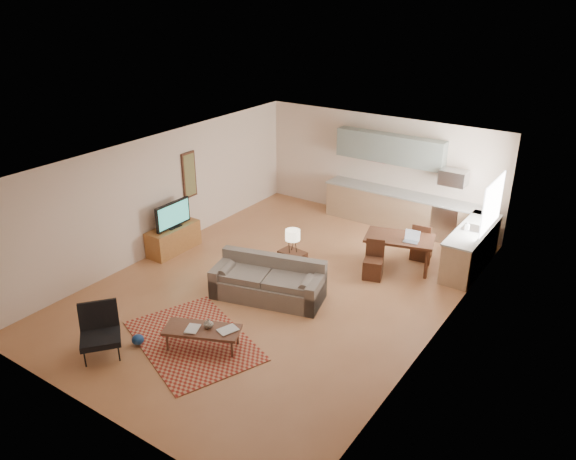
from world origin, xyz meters
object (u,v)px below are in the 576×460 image
Objects in this scene: armchair at (100,333)px; coffee_table at (203,338)px; dining_table at (398,252)px; tv_credenza at (173,239)px; sofa at (268,280)px; console_table at (293,265)px.

coffee_table is at bearing -10.63° from armchair.
dining_table is at bearing 12.64° from armchair.
tv_credenza is 5.09m from dining_table.
sofa reaches higher than console_table.
dining_table reaches higher than coffee_table.
console_table reaches higher than coffee_table.
dining_table is (1.59, 2.62, -0.03)m from sofa.
sofa is at bearing -136.83° from dining_table.
coffee_table is 1.52× the size of armchair.
sofa is 1.72× the size of tv_credenza.
armchair reaches higher than sofa.
sofa reaches higher than coffee_table.
console_table reaches higher than tv_credenza.
tv_credenza is at bearing -170.99° from dining_table.
armchair is (-1.26, -1.08, 0.23)m from coffee_table.
sofa is 1.98m from coffee_table.
console_table is (-0.09, 2.88, 0.12)m from coffee_table.
armchair is at bearing -131.82° from dining_table.
console_table is at bearing 76.99° from sofa.
armchair reaches higher than console_table.
sofa is 1.75× the size of coffee_table.
dining_table is (2.79, 5.66, -0.06)m from armchair.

